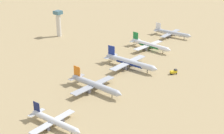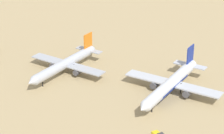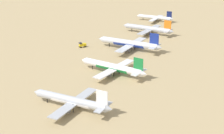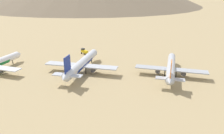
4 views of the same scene
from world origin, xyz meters
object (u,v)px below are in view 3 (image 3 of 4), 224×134
Objects in this scene: parked_jet_0 at (155,18)px; parked_jet_2 at (130,43)px; service_truck at (82,45)px; parked_jet_1 at (148,29)px; parked_jet_4 at (72,101)px; parked_jet_3 at (113,67)px.

parked_jet_2 reaches higher than parked_jet_0.
service_truck is (33.74, 10.10, -2.76)m from parked_jet_2.
parked_jet_1 is at bearing 103.68° from parked_jet_0.
parked_jet_2 is at bearing -81.68° from parked_jet_4.
parked_jet_0 is 146.59m from parked_jet_3.
service_truck is (47.90, -86.66, -2.09)m from parked_jet_4.
parked_jet_3 is at bearing -86.31° from parked_jet_4.
parked_jet_4 is (-18.78, 144.94, -0.33)m from parked_jet_1.
parked_jet_0 is 49.14m from parked_jet_1.
parked_jet_1 is 8.19× the size of service_truck.
parked_jet_0 is at bearing -76.32° from parked_jet_1.
parked_jet_0 is 0.81× the size of parked_jet_1.
service_truck is (44.77, -38.01, -2.31)m from parked_jet_3.
parked_jet_2 reaches higher than parked_jet_1.
parked_jet_3 is at bearing 102.90° from parked_jet_2.
parked_jet_1 is at bearing -84.52° from parked_jet_2.
parked_jet_3 is at bearing 139.67° from service_truck.
parked_jet_3 is (-15.65, 96.29, -0.11)m from parked_jet_1.
parked_jet_3 is 48.76m from parked_jet_4.
parked_jet_0 is at bearing -81.03° from parked_jet_4.
parked_jet_4 reaches higher than parked_jet_0.
service_truck is at bearing -40.33° from parked_jet_3.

